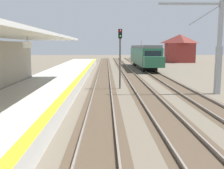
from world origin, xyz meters
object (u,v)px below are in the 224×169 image
(approaching_train, at_px, (144,55))
(rail_signal_post, at_px, (120,52))
(catenary_pylon_far_side, at_px, (215,48))
(distant_trackside_house, at_px, (180,48))

(approaching_train, xyz_separation_m, rail_signal_post, (-5.27, -22.16, 1.02))
(catenary_pylon_far_side, height_order, distant_trackside_house, catenary_pylon_far_side)
(approaching_train, xyz_separation_m, distant_trackside_house, (10.45, 15.95, 1.16))
(rail_signal_post, relative_size, catenary_pylon_far_side, 0.69)
(approaching_train, relative_size, rail_signal_post, 3.77)
(catenary_pylon_far_side, relative_size, distant_trackside_house, 1.14)
(rail_signal_post, height_order, catenary_pylon_far_side, catenary_pylon_far_side)
(catenary_pylon_far_side, bearing_deg, approaching_train, 94.47)
(approaching_train, relative_size, catenary_pylon_far_side, 2.61)
(catenary_pylon_far_side, bearing_deg, rail_signal_post, 158.95)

